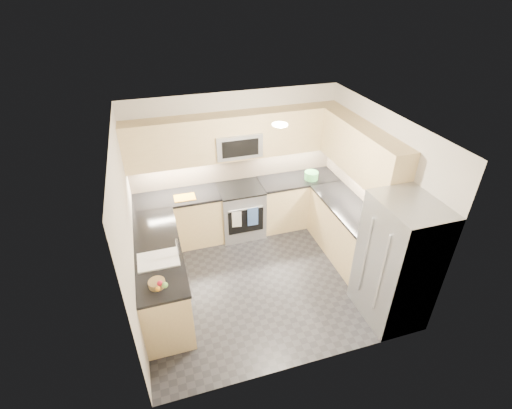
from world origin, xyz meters
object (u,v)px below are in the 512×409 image
(utensil_bowl, at_px, (311,175))
(fruit_basket, at_px, (157,284))
(microwave, at_px, (237,144))
(cutting_board, at_px, (185,197))
(gas_range, at_px, (241,211))
(refrigerator, at_px, (397,262))

(utensil_bowl, relative_size, fruit_basket, 1.23)
(utensil_bowl, xyz_separation_m, fruit_basket, (-2.84, -1.92, -0.03))
(microwave, xyz_separation_m, utensil_bowl, (1.29, -0.20, -0.69))
(cutting_board, bearing_deg, fruit_basket, -106.95)
(cutting_board, bearing_deg, microwave, 11.05)
(fruit_basket, bearing_deg, cutting_board, 73.05)
(microwave, distance_m, fruit_basket, 2.72)
(microwave, height_order, cutting_board, microwave)
(gas_range, xyz_separation_m, fruit_basket, (-1.55, -1.99, 0.52))
(refrigerator, bearing_deg, gas_range, 120.88)
(fruit_basket, bearing_deg, gas_range, 52.09)
(refrigerator, height_order, cutting_board, refrigerator)
(refrigerator, bearing_deg, cutting_board, 135.60)
(gas_range, height_order, microwave, microwave)
(gas_range, bearing_deg, fruit_basket, -127.91)
(gas_range, distance_m, cutting_board, 1.08)
(microwave, bearing_deg, fruit_basket, -126.23)
(gas_range, height_order, fruit_basket, fruit_basket)
(utensil_bowl, relative_size, cutting_board, 0.71)
(refrigerator, distance_m, fruit_basket, 3.03)
(gas_range, xyz_separation_m, cutting_board, (-0.96, -0.06, 0.49))
(fruit_basket, bearing_deg, microwave, 53.77)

